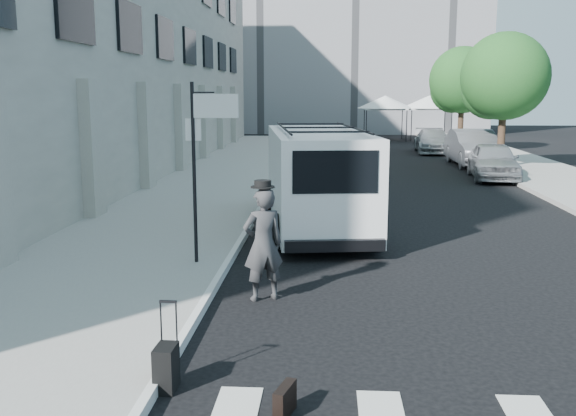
# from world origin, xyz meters

# --- Properties ---
(ground) EXTENTS (120.00, 120.00, 0.00)m
(ground) POSITION_xyz_m (0.00, 0.00, 0.00)
(ground) COLOR black
(ground) RESTS_ON ground
(sidewalk_left) EXTENTS (4.50, 48.00, 0.15)m
(sidewalk_left) POSITION_xyz_m (-4.25, 16.00, 0.07)
(sidewalk_left) COLOR gray
(sidewalk_left) RESTS_ON ground
(sidewalk_right) EXTENTS (4.00, 56.00, 0.15)m
(sidewalk_right) POSITION_xyz_m (9.00, 20.00, 0.07)
(sidewalk_right) COLOR gray
(sidewalk_right) RESTS_ON ground
(building_left) EXTENTS (10.00, 44.00, 12.00)m
(building_left) POSITION_xyz_m (-11.50, 18.00, 6.00)
(building_left) COLOR gray
(building_left) RESTS_ON ground
(sign_pole) EXTENTS (1.03, 0.07, 3.50)m
(sign_pole) POSITION_xyz_m (-2.36, 3.20, 2.65)
(sign_pole) COLOR black
(sign_pole) RESTS_ON sidewalk_left
(tree_near) EXTENTS (3.80, 3.83, 6.03)m
(tree_near) POSITION_xyz_m (7.50, 20.15, 3.97)
(tree_near) COLOR black
(tree_near) RESTS_ON ground
(tree_far) EXTENTS (3.80, 3.83, 6.03)m
(tree_far) POSITION_xyz_m (7.50, 29.15, 3.97)
(tree_far) COLOR black
(tree_far) RESTS_ON ground
(tent_left) EXTENTS (4.00, 4.00, 3.20)m
(tent_left) POSITION_xyz_m (4.00, 38.00, 2.71)
(tent_left) COLOR black
(tent_left) RESTS_ON ground
(tent_right) EXTENTS (4.00, 4.00, 3.20)m
(tent_right) POSITION_xyz_m (7.20, 38.50, 2.71)
(tent_right) COLOR black
(tent_right) RESTS_ON ground
(businessman) EXTENTS (0.83, 0.72, 1.91)m
(businessman) POSITION_xyz_m (-1.08, 1.40, 0.96)
(businessman) COLOR #313234
(businessman) RESTS_ON ground
(briefcase) EXTENTS (0.24, 0.46, 0.34)m
(briefcase) POSITION_xyz_m (-0.45, -2.52, 0.17)
(briefcase) COLOR black
(briefcase) RESTS_ON ground
(suitcase) EXTENTS (0.25, 0.38, 1.04)m
(suitcase) POSITION_xyz_m (-1.88, -2.00, 0.28)
(suitcase) COLOR black
(suitcase) RESTS_ON ground
(cargo_van) EXTENTS (3.05, 6.92, 2.50)m
(cargo_van) POSITION_xyz_m (-0.30, 7.12, 1.29)
(cargo_van) COLOR white
(cargo_van) RESTS_ON ground
(parked_car_a) EXTENTS (2.23, 4.53, 1.49)m
(parked_car_a) POSITION_xyz_m (6.57, 17.05, 0.74)
(parked_car_a) COLOR gray
(parked_car_a) RESTS_ON ground
(parked_car_b) EXTENTS (1.86, 5.21, 1.71)m
(parked_car_b) POSITION_xyz_m (6.80, 21.82, 0.86)
(parked_car_b) COLOR #5B5E63
(parked_car_b) RESTS_ON ground
(parked_car_c) EXTENTS (2.14, 4.78, 1.36)m
(parked_car_c) POSITION_xyz_m (5.95, 28.39, 0.68)
(parked_car_c) COLOR gray
(parked_car_c) RESTS_ON ground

